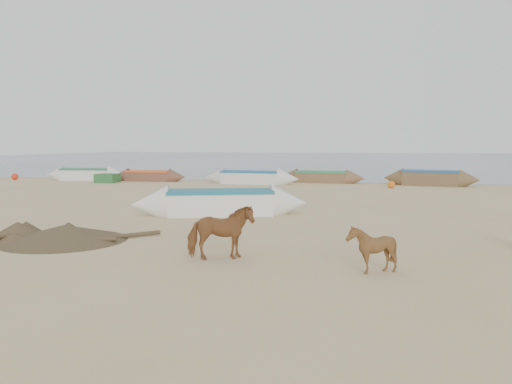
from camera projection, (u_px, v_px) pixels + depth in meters
ground at (224, 243)px, 13.24m from camera, size 140.00×140.00×0.00m
sea at (344, 158)px, 93.02m from camera, size 160.00×160.00×0.00m
cow_adult at (220, 232)px, 11.34m from camera, size 1.63×1.19×1.26m
calf_front at (372, 249)px, 10.16m from camera, size 1.07×0.99×1.00m
near_canoe at (220, 202)px, 18.62m from camera, size 6.69×3.47×0.93m
debris_pile at (64, 233)px, 13.59m from camera, size 4.15×4.15×0.44m
waterline_canoes at (308, 177)px, 33.32m from camera, size 56.46×4.28×0.98m
beach_clutter at (377, 181)px, 31.47m from camera, size 44.60×4.03×0.64m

